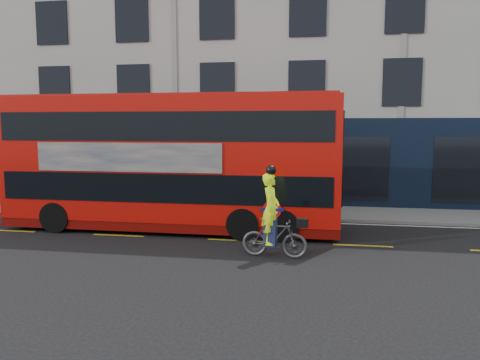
# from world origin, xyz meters

# --- Properties ---
(ground) EXTENTS (120.00, 120.00, 0.00)m
(ground) POSITION_xyz_m (0.00, 0.00, 0.00)
(ground) COLOR black
(ground) RESTS_ON ground
(pavement) EXTENTS (60.00, 3.00, 0.12)m
(pavement) POSITION_xyz_m (0.00, 6.50, 0.06)
(pavement) COLOR slate
(pavement) RESTS_ON ground
(kerb) EXTENTS (60.00, 0.12, 0.13)m
(kerb) POSITION_xyz_m (0.00, 5.00, 0.07)
(kerb) COLOR slate
(kerb) RESTS_ON ground
(building_terrace) EXTENTS (50.00, 10.07, 15.00)m
(building_terrace) POSITION_xyz_m (0.00, 12.94, 7.49)
(building_terrace) COLOR #ABA8A1
(building_terrace) RESTS_ON ground
(road_edge_line) EXTENTS (58.00, 0.10, 0.01)m
(road_edge_line) POSITION_xyz_m (0.00, 4.70, 0.00)
(road_edge_line) COLOR silver
(road_edge_line) RESTS_ON ground
(lane_dashes) EXTENTS (58.00, 0.12, 0.01)m
(lane_dashes) POSITION_xyz_m (0.00, 1.50, 0.00)
(lane_dashes) COLOR gold
(lane_dashes) RESTS_ON ground
(bus) EXTENTS (11.74, 2.75, 4.73)m
(bus) POSITION_xyz_m (1.54, 2.75, 2.42)
(bus) COLOR #BB0D07
(bus) RESTS_ON ground
(cyclist) EXTENTS (1.89, 0.76, 2.60)m
(cyclist) POSITION_xyz_m (5.39, -0.21, 0.89)
(cyclist) COLOR #4A4C50
(cyclist) RESTS_ON ground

